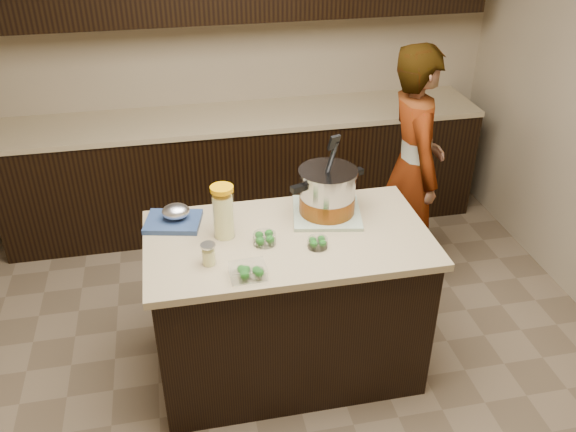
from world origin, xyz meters
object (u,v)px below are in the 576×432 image
Objects in this scene: stock_pot at (327,194)px; lemonade_pitcher at (223,214)px; island at (288,304)px; person at (413,169)px.

stock_pot reaches higher than lemonade_pitcher.
lemonade_pitcher is (-0.57, -0.10, 0.01)m from stock_pot.
lemonade_pitcher reaches higher than island.
stock_pot is at bearing 10.28° from lemonade_pitcher.
lemonade_pitcher is at bearing 167.80° from island.
stock_pot is (0.25, 0.17, 0.57)m from island.
island is 5.20× the size of lemonade_pitcher.
lemonade_pitcher is 1.48m from person.
stock_pot is at bearing 133.03° from person.
island is 0.65m from stock_pot.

